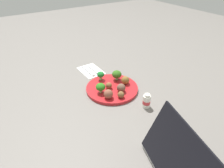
{
  "coord_description": "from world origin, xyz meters",
  "views": [
    {
      "loc": [
        0.73,
        -0.47,
        0.61
      ],
      "look_at": [
        0.0,
        0.0,
        0.04
      ],
      "focal_mm": 31.26,
      "sensor_mm": 36.0,
      "label": 1
    }
  ],
  "objects_px": {
    "plate": "(112,88)",
    "meatball_mid_left": "(108,94)",
    "napkin": "(90,71)",
    "fork": "(94,70)",
    "knife": "(88,71)",
    "meatball_near_rim": "(121,95)",
    "broccoli_floret_front_left": "(101,87)",
    "yogurt_bottle": "(147,101)",
    "meatball_back_right": "(121,88)",
    "meatball_center": "(109,85)",
    "broccoli_floret_front_right": "(117,74)",
    "meatball_front_right": "(125,80)",
    "broccoli_floret_mid_left": "(101,75)"
  },
  "relations": [
    {
      "from": "broccoli_floret_front_left",
      "to": "yogurt_bottle",
      "type": "distance_m",
      "value": 0.24
    },
    {
      "from": "knife",
      "to": "fork",
      "type": "bearing_deg",
      "value": 90.21
    },
    {
      "from": "knife",
      "to": "napkin",
      "type": "bearing_deg",
      "value": 113.17
    },
    {
      "from": "meatball_center",
      "to": "knife",
      "type": "distance_m",
      "value": 0.24
    },
    {
      "from": "broccoli_floret_front_right",
      "to": "fork",
      "type": "relative_size",
      "value": 0.47
    },
    {
      "from": "meatball_mid_left",
      "to": "knife",
      "type": "bearing_deg",
      "value": 171.55
    },
    {
      "from": "broccoli_floret_front_left",
      "to": "knife",
      "type": "relative_size",
      "value": 0.37
    },
    {
      "from": "meatball_mid_left",
      "to": "meatball_near_rim",
      "type": "xyz_separation_m",
      "value": [
        0.03,
        0.05,
        -0.01
      ]
    },
    {
      "from": "meatball_back_right",
      "to": "yogurt_bottle",
      "type": "relative_size",
      "value": 0.62
    },
    {
      "from": "meatball_back_right",
      "to": "napkin",
      "type": "bearing_deg",
      "value": -176.04
    },
    {
      "from": "broccoli_floret_mid_left",
      "to": "knife",
      "type": "xyz_separation_m",
      "value": [
        -0.14,
        -0.01,
        -0.04
      ]
    },
    {
      "from": "meatball_mid_left",
      "to": "meatball_back_right",
      "type": "relative_size",
      "value": 1.03
    },
    {
      "from": "meatball_near_rim",
      "to": "plate",
      "type": "bearing_deg",
      "value": 172.89
    },
    {
      "from": "meatball_mid_left",
      "to": "knife",
      "type": "height_order",
      "value": "meatball_mid_left"
    },
    {
      "from": "broccoli_floret_front_left",
      "to": "yogurt_bottle",
      "type": "bearing_deg",
      "value": 34.05
    },
    {
      "from": "fork",
      "to": "knife",
      "type": "relative_size",
      "value": 0.83
    },
    {
      "from": "broccoli_floret_front_right",
      "to": "fork",
      "type": "distance_m",
      "value": 0.2
    },
    {
      "from": "meatball_mid_left",
      "to": "napkin",
      "type": "distance_m",
      "value": 0.32
    },
    {
      "from": "broccoli_floret_mid_left",
      "to": "meatball_back_right",
      "type": "distance_m",
      "value": 0.16
    },
    {
      "from": "meatball_mid_left",
      "to": "knife",
      "type": "relative_size",
      "value": 0.32
    },
    {
      "from": "plate",
      "to": "meatball_front_right",
      "type": "relative_size",
      "value": 6.29
    },
    {
      "from": "broccoli_floret_front_right",
      "to": "yogurt_bottle",
      "type": "bearing_deg",
      "value": -1.07
    },
    {
      "from": "plate",
      "to": "meatball_mid_left",
      "type": "bearing_deg",
      "value": -43.75
    },
    {
      "from": "fork",
      "to": "knife",
      "type": "xyz_separation_m",
      "value": [
        0.0,
        -0.04,
        -0.0
      ]
    },
    {
      "from": "meatball_mid_left",
      "to": "meatball_center",
      "type": "height_order",
      "value": "meatball_mid_left"
    },
    {
      "from": "plate",
      "to": "meatball_front_right",
      "type": "xyz_separation_m",
      "value": [
        0.01,
        0.08,
        0.03
      ]
    },
    {
      "from": "meatball_mid_left",
      "to": "meatball_center",
      "type": "relative_size",
      "value": 1.34
    },
    {
      "from": "broccoli_floret_mid_left",
      "to": "meatball_center",
      "type": "relative_size",
      "value": 1.45
    },
    {
      "from": "yogurt_bottle",
      "to": "broccoli_floret_mid_left",
      "type": "bearing_deg",
      "value": -166.95
    },
    {
      "from": "fork",
      "to": "plate",
      "type": "bearing_deg",
      "value": -3.68
    },
    {
      "from": "plate",
      "to": "meatball_back_right",
      "type": "relative_size",
      "value": 6.22
    },
    {
      "from": "broccoli_floret_mid_left",
      "to": "meatball_back_right",
      "type": "bearing_deg",
      "value": 10.79
    },
    {
      "from": "broccoli_floret_front_right",
      "to": "broccoli_floret_mid_left",
      "type": "bearing_deg",
      "value": -123.02
    },
    {
      "from": "broccoli_floret_mid_left",
      "to": "fork",
      "type": "distance_m",
      "value": 0.15
    },
    {
      "from": "meatball_mid_left",
      "to": "meatball_front_right",
      "type": "distance_m",
      "value": 0.16
    },
    {
      "from": "meatball_back_right",
      "to": "napkin",
      "type": "height_order",
      "value": "meatball_back_right"
    },
    {
      "from": "plate",
      "to": "knife",
      "type": "height_order",
      "value": "plate"
    },
    {
      "from": "napkin",
      "to": "broccoli_floret_front_left",
      "type": "bearing_deg",
      "value": -15.83
    },
    {
      "from": "broccoli_floret_front_right",
      "to": "napkin",
      "type": "xyz_separation_m",
      "value": [
        -0.2,
        -0.07,
        -0.05
      ]
    },
    {
      "from": "broccoli_floret_mid_left",
      "to": "meatball_front_right",
      "type": "distance_m",
      "value": 0.14
    },
    {
      "from": "knife",
      "to": "plate",
      "type": "bearing_deg",
      "value": 4.94
    },
    {
      "from": "broccoli_floret_front_left",
      "to": "yogurt_bottle",
      "type": "relative_size",
      "value": 0.74
    },
    {
      "from": "broccoli_floret_front_left",
      "to": "meatball_mid_left",
      "type": "bearing_deg",
      "value": 8.81
    },
    {
      "from": "meatball_front_right",
      "to": "meatball_near_rim",
      "type": "xyz_separation_m",
      "value": [
        0.09,
        -0.09,
        -0.01
      ]
    },
    {
      "from": "meatball_center",
      "to": "napkin",
      "type": "distance_m",
      "value": 0.25
    },
    {
      "from": "meatball_center",
      "to": "napkin",
      "type": "relative_size",
      "value": 0.2
    },
    {
      "from": "knife",
      "to": "yogurt_bottle",
      "type": "bearing_deg",
      "value": 10.12
    },
    {
      "from": "meatball_front_right",
      "to": "napkin",
      "type": "bearing_deg",
      "value": -162.0
    },
    {
      "from": "meatball_back_right",
      "to": "napkin",
      "type": "distance_m",
      "value": 0.31
    },
    {
      "from": "meatball_back_right",
      "to": "meatball_center",
      "type": "distance_m",
      "value": 0.07
    }
  ]
}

